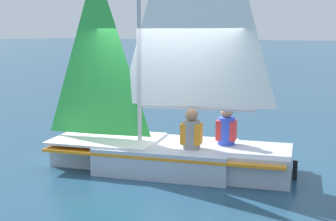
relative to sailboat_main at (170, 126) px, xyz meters
The scene contains 4 objects.
ground_plane 0.80m from the sailboat_main, 164.03° to the right, with size 260.00×260.00×0.00m, color navy.
sailboat_main is the anchor object (origin of this frame).
sailor_helm 0.52m from the sailboat_main, 10.00° to the right, with size 0.40×0.37×1.16m.
sailor_crew 1.01m from the sailboat_main, 30.10° to the left, with size 0.40×0.37×1.16m.
Camera 1 is at (4.28, -6.88, 2.44)m, focal length 50.00 mm.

